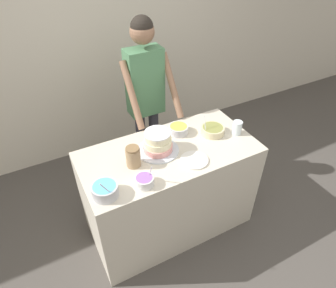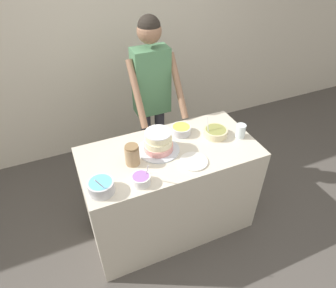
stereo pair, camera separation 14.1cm
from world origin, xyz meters
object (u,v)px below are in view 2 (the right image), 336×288
at_px(frosting_bowl_blue, 101,186).
at_px(frosting_bowl_yellow, 181,130).
at_px(frosting_bowl_purple, 141,179).
at_px(stoneware_jar, 132,155).
at_px(drinking_glass, 241,131).
at_px(ceramic_plate, 194,161).
at_px(cake, 158,142).
at_px(frosting_bowl_olive, 215,132).
at_px(person_baker, 152,88).

relative_size(frosting_bowl_blue, frosting_bowl_yellow, 1.10).
bearing_deg(frosting_bowl_purple, frosting_bowl_blue, 173.38).
distance_m(frosting_bowl_blue, stoneware_jar, 0.34).
relative_size(frosting_bowl_yellow, drinking_glass, 1.41).
distance_m(frosting_bowl_purple, ceramic_plate, 0.44).
height_order(cake, frosting_bowl_olive, cake).
distance_m(person_baker, frosting_bowl_purple, 1.06).
xyz_separation_m(person_baker, stoneware_jar, (-0.43, -0.72, -0.12)).
bearing_deg(cake, person_baker, 73.11).
relative_size(person_baker, frosting_bowl_blue, 9.42).
relative_size(frosting_bowl_olive, frosting_bowl_blue, 1.08).
bearing_deg(frosting_bowl_olive, person_baker, 115.59).
bearing_deg(cake, frosting_bowl_olive, -0.87).
bearing_deg(stoneware_jar, frosting_bowl_blue, -145.98).
relative_size(frosting_bowl_purple, drinking_glass, 1.40).
xyz_separation_m(cake, stoneware_jar, (-0.24, -0.07, 0.00)).
distance_m(frosting_bowl_blue, ceramic_plate, 0.71).
bearing_deg(frosting_bowl_purple, stoneware_jar, 86.95).
relative_size(ceramic_plate, stoneware_jar, 1.32).
relative_size(frosting_bowl_blue, drinking_glass, 1.56).
relative_size(frosting_bowl_purple, frosting_bowl_blue, 0.90).
bearing_deg(frosting_bowl_yellow, stoneware_jar, -157.81).
height_order(cake, drinking_glass, cake).
bearing_deg(ceramic_plate, drinking_glass, 14.78).
bearing_deg(frosting_bowl_blue, frosting_bowl_olive, 13.71).
bearing_deg(person_baker, frosting_bowl_yellow, -82.93).
relative_size(frosting_bowl_olive, drinking_glass, 1.69).
bearing_deg(drinking_glass, ceramic_plate, -165.22).
distance_m(frosting_bowl_olive, stoneware_jar, 0.76).
bearing_deg(frosting_bowl_blue, drinking_glass, 7.20).
relative_size(person_baker, stoneware_jar, 10.68).
relative_size(person_baker, frosting_bowl_purple, 10.49).
relative_size(frosting_bowl_olive, frosting_bowl_purple, 1.20).
bearing_deg(frosting_bowl_purple, cake, 49.70).
bearing_deg(stoneware_jar, frosting_bowl_olive, 4.64).
bearing_deg(frosting_bowl_yellow, cake, -152.93).
xyz_separation_m(person_baker, cake, (-0.20, -0.65, -0.12)).
bearing_deg(frosting_bowl_blue, cake, 26.63).
distance_m(frosting_bowl_blue, frosting_bowl_yellow, 0.88).
bearing_deg(ceramic_plate, frosting_bowl_yellow, 79.11).
bearing_deg(stoneware_jar, drinking_glass, -2.34).
bearing_deg(frosting_bowl_yellow, frosting_bowl_purple, -140.14).
xyz_separation_m(cake, frosting_bowl_yellow, (0.26, 0.13, -0.04)).
height_order(frosting_bowl_olive, ceramic_plate, frosting_bowl_olive).
bearing_deg(cake, stoneware_jar, -163.70).
relative_size(frosting_bowl_yellow, stoneware_jar, 1.03).
height_order(frosting_bowl_olive, frosting_bowl_blue, frosting_bowl_blue).
xyz_separation_m(drinking_glass, ceramic_plate, (-0.50, -0.13, -0.05)).
bearing_deg(frosting_bowl_yellow, person_baker, 97.07).
bearing_deg(frosting_bowl_olive, frosting_bowl_blue, -166.29).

